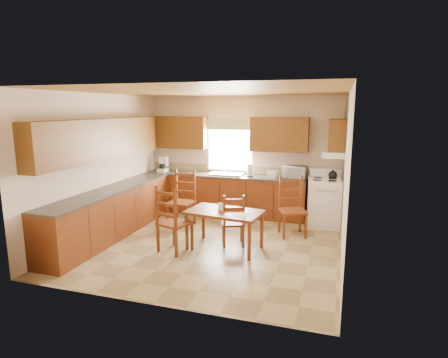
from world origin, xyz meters
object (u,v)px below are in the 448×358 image
(chair_near_right, at_px, (233,220))
(chair_far_right, at_px, (293,207))
(chair_far_left, at_px, (181,199))
(stove, at_px, (324,203))
(dining_table, at_px, (224,230))
(microwave, at_px, (295,172))
(chair_near_left, at_px, (175,219))

(chair_near_right, height_order, chair_far_right, chair_far_right)
(chair_near_right, xyz_separation_m, chair_far_left, (-1.33, 0.74, 0.11))
(stove, xyz_separation_m, dining_table, (-1.58, -1.86, -0.14))
(dining_table, bearing_deg, chair_near_right, 77.27)
(chair_far_left, bearing_deg, microwave, 31.35)
(chair_near_right, xyz_separation_m, chair_far_right, (0.95, 0.80, 0.10))
(microwave, xyz_separation_m, chair_near_left, (-1.71, -2.47, -0.48))
(microwave, xyz_separation_m, chair_near_right, (-0.85, -1.87, -0.59))
(chair_near_right, height_order, chair_far_left, chair_far_left)
(dining_table, height_order, chair_near_right, chair_near_right)
(dining_table, relative_size, chair_near_left, 1.12)
(chair_near_left, relative_size, chair_near_right, 1.22)
(stove, height_order, microwave, microwave)
(dining_table, bearing_deg, chair_far_right, 52.51)
(stove, distance_m, chair_far_right, 0.98)
(microwave, relative_size, chair_near_right, 0.49)
(microwave, height_order, chair_near_right, microwave)
(chair_near_left, xyz_separation_m, chair_near_right, (0.86, 0.59, -0.10))
(microwave, bearing_deg, dining_table, -109.16)
(microwave, relative_size, chair_near_left, 0.40)
(microwave, height_order, dining_table, microwave)
(chair_far_right, bearing_deg, dining_table, -156.56)
(microwave, relative_size, chair_far_right, 0.40)
(microwave, height_order, chair_far_right, microwave)
(chair_near_right, relative_size, chair_far_right, 0.83)
(chair_far_left, bearing_deg, chair_near_left, -66.94)
(chair_near_left, xyz_separation_m, chair_far_right, (1.82, 1.40, -0.01))
(dining_table, height_order, chair_far_right, chair_far_right)
(chair_far_right, bearing_deg, chair_far_left, 160.11)
(dining_table, distance_m, chair_far_left, 1.60)
(stove, height_order, dining_table, stove)
(stove, bearing_deg, chair_far_left, -168.63)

